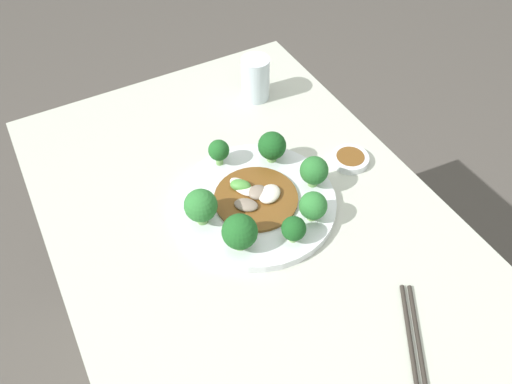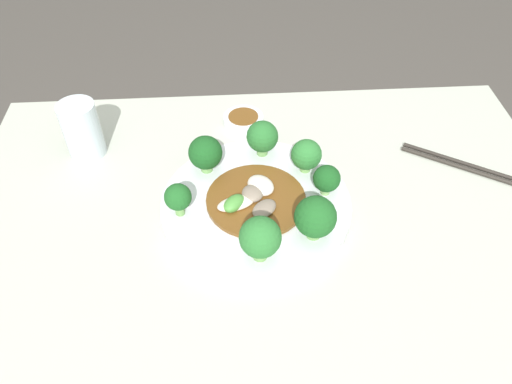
{
  "view_description": "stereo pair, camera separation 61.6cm",
  "coord_description": "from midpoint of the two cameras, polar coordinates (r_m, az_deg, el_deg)",
  "views": [
    {
      "loc": [
        0.5,
        -0.26,
        1.47
      ],
      "look_at": [
        -0.02,
        0.03,
        0.81
      ],
      "focal_mm": 35.0,
      "sensor_mm": 36.0,
      "label": 1
    },
    {
      "loc": [
        -0.05,
        -0.5,
        1.34
      ],
      "look_at": [
        -0.02,
        0.03,
        0.81
      ],
      "focal_mm": 35.0,
      "sensor_mm": 36.0,
      "label": 2
    }
  ],
  "objects": [
    {
      "name": "table",
      "position": [
        1.11,
        -14.15,
        -24.38
      ],
      "size": [
        0.95,
        0.67,
        0.77
      ],
      "color": "#B7BCAD",
      "rests_on": "ground_plane"
    },
    {
      "name": "plate",
      "position": [
        0.78,
        -20.36,
        -12.15
      ],
      "size": [
        0.29,
        0.29,
        0.02
      ],
      "color": "silver",
      "rests_on": "table"
    },
    {
      "name": "broccoli_northeast",
      "position": [
        0.77,
        -14.19,
        -6.47
      ],
      "size": [
        0.05,
        0.05,
        0.06
      ],
      "color": "#7AAD5B",
      "rests_on": "plate"
    },
    {
      "name": "broccoli_north",
      "position": [
        0.81,
        -18.49,
        -3.91
      ],
      "size": [
        0.05,
        0.05,
        0.06
      ],
      "color": "#70A356",
      "rests_on": "plate"
    },
    {
      "name": "broccoli_northwest",
      "position": [
        0.82,
        -25.19,
        -5.87
      ],
      "size": [
        0.05,
        0.05,
        0.06
      ],
      "color": "#70A356",
      "rests_on": "plate"
    },
    {
      "name": "broccoli_southeast",
      "position": [
        0.69,
        -16.15,
        -15.18
      ],
      "size": [
        0.06,
        0.06,
        0.07
      ],
      "color": "#70A356",
      "rests_on": "plate"
    },
    {
      "name": "broccoli_east",
      "position": [
        0.73,
        -12.74,
        -9.85
      ],
      "size": [
        0.04,
        0.04,
        0.05
      ],
      "color": "#89B76B",
      "rests_on": "plate"
    },
    {
      "name": "broccoli_west",
      "position": [
        0.79,
        -29.49,
        -11.25
      ],
      "size": [
        0.04,
        0.04,
        0.06
      ],
      "color": "#70A356",
      "rests_on": "plate"
    },
    {
      "name": "broccoli_south",
      "position": [
        0.69,
        -23.18,
        -17.24
      ],
      "size": [
        0.06,
        0.06,
        0.07
      ],
      "color": "#70A356",
      "rests_on": "plate"
    },
    {
      "name": "stirfry_center",
      "position": [
        0.77,
        -20.91,
        -11.6
      ],
      "size": [
        0.15,
        0.15,
        0.02
      ],
      "color": "brown",
      "rests_on": "plate"
    },
    {
      "name": "drinking_glass",
      "position": [
        0.96,
        -35.46,
        -2.42
      ],
      "size": [
        0.06,
        0.06,
        0.1
      ],
      "color": "silver",
      "rests_on": "table"
    },
    {
      "name": "chopsticks",
      "position": [
        0.8,
        6.53,
        -7.46
      ],
      "size": [
        0.2,
        0.14,
        0.01
      ],
      "color": "#2D2823",
      "rests_on": "table"
    },
    {
      "name": "sauce_dish",
      "position": [
        0.92,
        -18.44,
        -0.7
      ],
      "size": [
        0.07,
        0.07,
        0.02
      ],
      "color": "silver",
      "rests_on": "table"
    }
  ]
}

